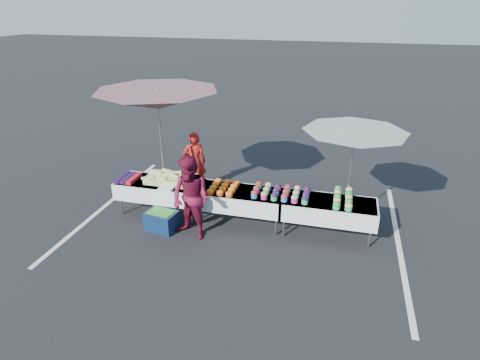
% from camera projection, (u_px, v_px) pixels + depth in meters
% --- Properties ---
extents(ground, '(80.00, 80.00, 0.00)m').
position_uv_depth(ground, '(240.00, 223.00, 8.55)').
color(ground, black).
extents(stripe_left, '(0.10, 5.00, 0.00)m').
position_uv_depth(stripe_left, '(107.00, 205.00, 9.29)').
color(stripe_left, silver).
rests_on(stripe_left, ground).
extents(stripe_right, '(0.10, 5.00, 0.00)m').
position_uv_depth(stripe_right, '(398.00, 244.00, 7.82)').
color(stripe_right, silver).
rests_on(stripe_right, ground).
extents(table_left, '(1.86, 0.81, 0.75)m').
position_uv_depth(table_left, '(160.00, 189.00, 8.72)').
color(table_left, white).
rests_on(table_left, ground).
extents(table_center, '(1.86, 0.81, 0.75)m').
position_uv_depth(table_center, '(240.00, 198.00, 8.31)').
color(table_center, white).
rests_on(table_center, ground).
extents(table_right, '(1.86, 0.81, 0.75)m').
position_uv_depth(table_right, '(328.00, 209.00, 7.90)').
color(table_right, white).
rests_on(table_right, ground).
extents(berry_punnets, '(0.40, 0.54, 0.08)m').
position_uv_depth(berry_punnets, '(128.00, 178.00, 8.75)').
color(berry_punnets, black).
rests_on(berry_punnets, table_left).
extents(corn_pile, '(1.16, 0.57, 0.26)m').
position_uv_depth(corn_pile, '(171.00, 178.00, 8.60)').
color(corn_pile, '#B5D16B').
rests_on(corn_pile, table_left).
extents(plastic_bags, '(0.30, 0.25, 0.05)m').
position_uv_depth(plastic_bags, '(167.00, 188.00, 8.31)').
color(plastic_bags, white).
rests_on(plastic_bags, table_left).
extents(carrot_bowls, '(0.55, 0.69, 0.11)m').
position_uv_depth(carrot_bowls, '(224.00, 187.00, 8.29)').
color(carrot_bowls, '#DA4B18').
rests_on(carrot_bowls, table_center).
extents(potato_cups, '(1.14, 0.58, 0.16)m').
position_uv_depth(potato_cups, '(281.00, 192.00, 8.01)').
color(potato_cups, '#2772B6').
rests_on(potato_cups, table_right).
extents(bean_baskets, '(0.36, 0.86, 0.15)m').
position_uv_depth(bean_baskets, '(343.00, 198.00, 7.81)').
color(bean_baskets, green).
rests_on(bean_baskets, table_right).
extents(vendor, '(0.65, 0.54, 1.51)m').
position_uv_depth(vendor, '(195.00, 162.00, 9.69)').
color(vendor, red).
rests_on(vendor, ground).
extents(customer, '(0.99, 0.88, 1.69)m').
position_uv_depth(customer, '(191.00, 199.00, 7.72)').
color(customer, maroon).
rests_on(customer, ground).
extents(umbrella_left, '(2.66, 2.66, 2.68)m').
position_uv_depth(umbrella_left, '(158.00, 101.00, 8.33)').
color(umbrella_left, black).
rests_on(umbrella_left, ground).
extents(umbrella_right, '(2.20, 2.20, 2.08)m').
position_uv_depth(umbrella_right, '(354.00, 139.00, 7.73)').
color(umbrella_right, black).
rests_on(umbrella_right, ground).
extents(storage_bin, '(0.68, 0.55, 0.40)m').
position_uv_depth(storage_bin, '(162.00, 220.00, 8.24)').
color(storage_bin, '#0D2242').
rests_on(storage_bin, ground).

